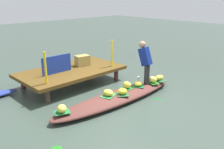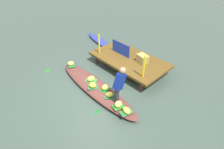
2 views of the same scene
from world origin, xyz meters
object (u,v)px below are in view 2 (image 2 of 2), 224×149
banana_bunch_2 (118,104)px  vendor_person (119,84)px  vendor_boat (95,87)px  banana_bunch_5 (109,94)px  banana_bunch_4 (91,79)px  banana_bunch_1 (71,63)px  banana_bunch_6 (105,87)px  market_banner (121,49)px  banana_bunch_0 (127,110)px  produce_crate (143,59)px  water_bottle (119,95)px  moored_boat (100,41)px  banana_bunch_3 (93,85)px

banana_bunch_2 → vendor_person: vendor_person is taller
vendor_boat → banana_bunch_5: banana_bunch_5 is taller
banana_bunch_4 → banana_bunch_2: bearing=-7.2°
banana_bunch_1 → vendor_person: vendor_person is taller
banana_bunch_6 → vendor_person: 0.94m
banana_bunch_1 → vendor_person: size_ratio=0.20×
vendor_person → market_banner: 2.62m
banana_bunch_0 → banana_bunch_1: size_ratio=1.17×
produce_crate → water_bottle: bearing=-72.8°
banana_bunch_1 → market_banner: size_ratio=0.25×
vendor_person → banana_bunch_4: bearing=179.5°
banana_bunch_1 → market_banner: market_banner is taller
banana_bunch_4 → vendor_person: (1.46, -0.01, 0.61)m
market_banner → banana_bunch_4: bearing=-80.3°
moored_boat → produce_crate: bearing=0.4°
banana_bunch_4 → produce_crate: produce_crate is taller
moored_boat → produce_crate: (3.34, -0.57, 0.56)m
banana_bunch_4 → banana_bunch_6: (0.74, 0.02, 0.02)m
banana_bunch_4 → vendor_person: size_ratio=0.24×
banana_bunch_1 → banana_bunch_6: 2.14m
banana_bunch_2 → banana_bunch_5: (-0.53, 0.12, -0.03)m
banana_bunch_3 → banana_bunch_4: banana_bunch_3 is taller
produce_crate → banana_bunch_6: bearing=-90.0°
banana_bunch_6 → banana_bunch_4: bearing=-178.2°
banana_bunch_5 → market_banner: size_ratio=0.23×
produce_crate → banana_bunch_3: bearing=-100.2°
banana_bunch_5 → banana_bunch_3: bearing=-172.0°
banana_bunch_1 → banana_bunch_3: size_ratio=0.98×
banana_bunch_5 → market_banner: 2.48m
banana_bunch_3 → market_banner: 2.23m
vendor_boat → market_banner: market_banner is taller
banana_bunch_3 → market_banner: size_ratio=0.26×
banana_bunch_3 → vendor_boat: bearing=100.5°
vendor_person → produce_crate: bearing=109.4°
moored_boat → vendor_person: 4.91m
banana_bunch_3 → produce_crate: bearing=79.8°
vendor_person → vendor_boat: bearing=-177.7°
moored_boat → banana_bunch_0: banana_bunch_0 is taller
vendor_person → water_bottle: vendor_person is taller
moored_boat → water_bottle: size_ratio=13.05×
banana_bunch_4 → banana_bunch_5: size_ratio=1.29×
vendor_boat → moored_boat: vendor_boat is taller
moored_boat → banana_bunch_6: size_ratio=10.19×
banana_bunch_0 → market_banner: (-2.30, 2.08, 0.44)m
water_bottle → produce_crate: produce_crate is taller
vendor_boat → banana_bunch_6: banana_bunch_6 is taller
vendor_boat → banana_bunch_0: 1.68m
moored_boat → market_banner: 2.48m
banana_bunch_4 → banana_bunch_6: size_ratio=1.21×
banana_bunch_5 → produce_crate: 2.19m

